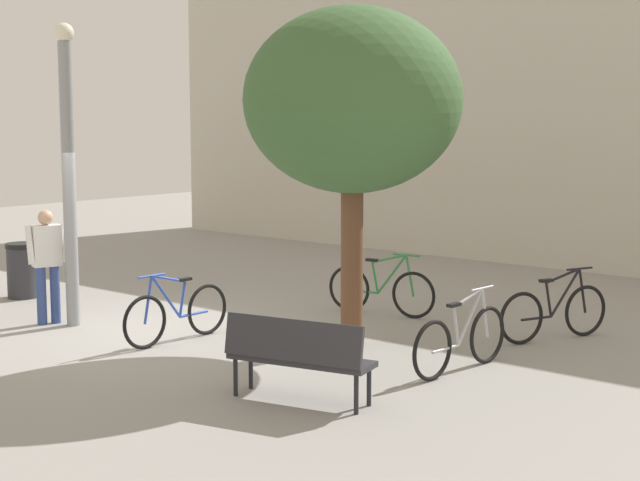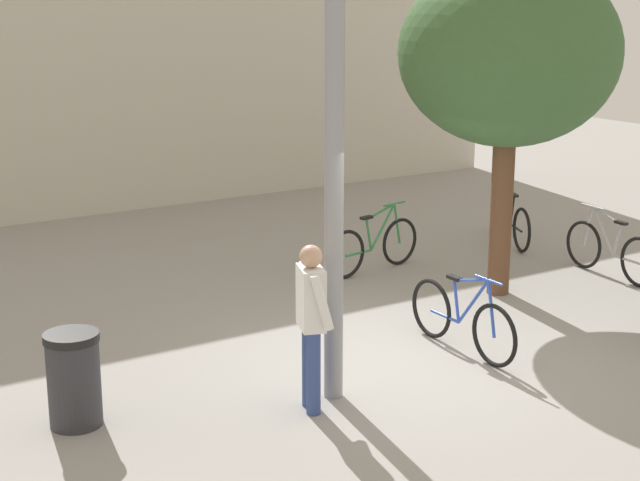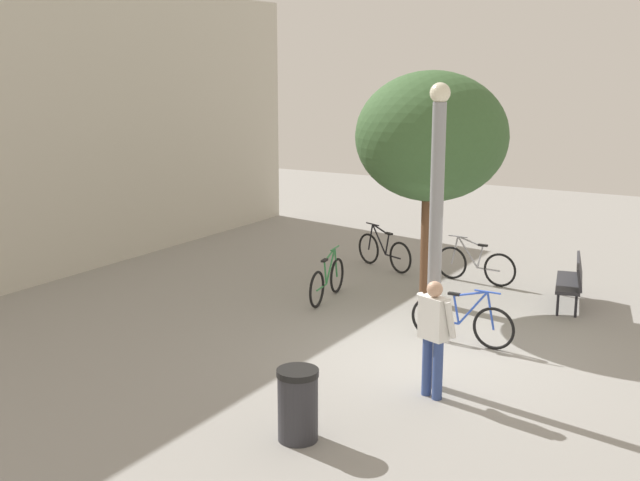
{
  "view_description": "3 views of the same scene",
  "coord_description": "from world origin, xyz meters",
  "px_view_note": "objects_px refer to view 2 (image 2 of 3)",
  "views": [
    {
      "loc": [
        10.26,
        -8.7,
        3.04
      ],
      "look_at": [
        0.98,
        2.45,
        1.14
      ],
      "focal_mm": 54.19,
      "sensor_mm": 36.0,
      "label": 1
    },
    {
      "loc": [
        -6.35,
        -8.14,
        4.0
      ],
      "look_at": [
        -0.26,
        1.37,
        1.09
      ],
      "focal_mm": 54.98,
      "sensor_mm": 36.0,
      "label": 2
    },
    {
      "loc": [
        -11.5,
        -4.63,
        4.57
      ],
      "look_at": [
        0.18,
        2.27,
        1.57
      ],
      "focal_mm": 45.42,
      "sensor_mm": 36.0,
      "label": 3
    }
  ],
  "objects_px": {
    "plaza_tree": "(509,54)",
    "bicycle_green": "(374,246)",
    "bicycle_silver": "(610,251)",
    "trash_bin": "(74,379)",
    "bicycle_black": "(509,220)",
    "bicycle_blue": "(462,319)",
    "person_by_lamppost": "(312,316)",
    "lamppost": "(334,172)"
  },
  "relations": [
    {
      "from": "plaza_tree",
      "to": "bicycle_green",
      "type": "relative_size",
      "value": 2.47
    },
    {
      "from": "bicycle_silver",
      "to": "trash_bin",
      "type": "bearing_deg",
      "value": -175.34
    },
    {
      "from": "plaza_tree",
      "to": "bicycle_black",
      "type": "xyz_separation_m",
      "value": [
        1.99,
        1.91,
        -2.81
      ]
    },
    {
      "from": "bicycle_blue",
      "to": "plaza_tree",
      "type": "bearing_deg",
      "value": 37.33
    },
    {
      "from": "bicycle_blue",
      "to": "bicycle_silver",
      "type": "bearing_deg",
      "value": 16.92
    },
    {
      "from": "person_by_lamppost",
      "to": "bicycle_blue",
      "type": "bearing_deg",
      "value": 10.74
    },
    {
      "from": "bicycle_black",
      "to": "bicycle_green",
      "type": "distance_m",
      "value": 2.8
    },
    {
      "from": "bicycle_black",
      "to": "trash_bin",
      "type": "bearing_deg",
      "value": -160.82
    },
    {
      "from": "bicycle_silver",
      "to": "bicycle_blue",
      "type": "relative_size",
      "value": 1.0
    },
    {
      "from": "bicycle_black",
      "to": "trash_bin",
      "type": "xyz_separation_m",
      "value": [
        -8.2,
        -2.85,
        0.08
      ]
    },
    {
      "from": "person_by_lamppost",
      "to": "plaza_tree",
      "type": "relative_size",
      "value": 0.38
    },
    {
      "from": "bicycle_green",
      "to": "person_by_lamppost",
      "type": "bearing_deg",
      "value": -132.76
    },
    {
      "from": "plaza_tree",
      "to": "trash_bin",
      "type": "xyz_separation_m",
      "value": [
        -6.21,
        -0.95,
        -2.74
      ]
    },
    {
      "from": "lamppost",
      "to": "plaza_tree",
      "type": "distance_m",
      "value": 4.25
    },
    {
      "from": "bicycle_green",
      "to": "bicycle_silver",
      "type": "height_order",
      "value": "same"
    },
    {
      "from": "bicycle_green",
      "to": "trash_bin",
      "type": "distance_m",
      "value": 6.05
    },
    {
      "from": "bicycle_blue",
      "to": "person_by_lamppost",
      "type": "bearing_deg",
      "value": -169.26
    },
    {
      "from": "bicycle_green",
      "to": "bicycle_silver",
      "type": "relative_size",
      "value": 0.99
    },
    {
      "from": "bicycle_black",
      "to": "bicycle_silver",
      "type": "xyz_separation_m",
      "value": [
        -0.12,
        -2.19,
        -0.0
      ]
    },
    {
      "from": "lamppost",
      "to": "person_by_lamppost",
      "type": "distance_m",
      "value": 1.4
    },
    {
      "from": "lamppost",
      "to": "bicycle_blue",
      "type": "distance_m",
      "value": 2.73
    },
    {
      "from": "bicycle_black",
      "to": "bicycle_blue",
      "type": "bearing_deg",
      "value": -139.2
    },
    {
      "from": "bicycle_silver",
      "to": "plaza_tree",
      "type": "bearing_deg",
      "value": 171.28
    },
    {
      "from": "lamppost",
      "to": "bicycle_blue",
      "type": "height_order",
      "value": "lamppost"
    },
    {
      "from": "bicycle_blue",
      "to": "bicycle_black",
      "type": "bearing_deg",
      "value": 40.8
    },
    {
      "from": "plaza_tree",
      "to": "bicycle_black",
      "type": "distance_m",
      "value": 3.94
    },
    {
      "from": "lamppost",
      "to": "bicycle_black",
      "type": "relative_size",
      "value": 2.56
    },
    {
      "from": "lamppost",
      "to": "bicycle_blue",
      "type": "xyz_separation_m",
      "value": [
        1.92,
        0.27,
        -1.92
      ]
    },
    {
      "from": "lamppost",
      "to": "bicycle_blue",
      "type": "relative_size",
      "value": 2.38
    },
    {
      "from": "person_by_lamppost",
      "to": "plaza_tree",
      "type": "xyz_separation_m",
      "value": [
        4.15,
        1.86,
        2.23
      ]
    },
    {
      "from": "bicycle_green",
      "to": "bicycle_silver",
      "type": "xyz_separation_m",
      "value": [
        2.67,
        -2.05,
        0.0
      ]
    },
    {
      "from": "lamppost",
      "to": "plaza_tree",
      "type": "relative_size",
      "value": 0.97
    },
    {
      "from": "person_by_lamppost",
      "to": "bicycle_green",
      "type": "distance_m",
      "value": 4.97
    },
    {
      "from": "bicycle_silver",
      "to": "bicycle_blue",
      "type": "bearing_deg",
      "value": -163.08
    },
    {
      "from": "plaza_tree",
      "to": "bicycle_blue",
      "type": "relative_size",
      "value": 2.45
    },
    {
      "from": "person_by_lamppost",
      "to": "bicycle_green",
      "type": "bearing_deg",
      "value": 47.24
    },
    {
      "from": "person_by_lamppost",
      "to": "bicycle_green",
      "type": "xyz_separation_m",
      "value": [
        3.35,
        3.62,
        -0.58
      ]
    },
    {
      "from": "lamppost",
      "to": "plaza_tree",
      "type": "height_order",
      "value": "plaza_tree"
    },
    {
      "from": "lamppost",
      "to": "person_by_lamppost",
      "type": "relative_size",
      "value": 2.58
    },
    {
      "from": "plaza_tree",
      "to": "bicycle_black",
      "type": "bearing_deg",
      "value": 43.76
    },
    {
      "from": "bicycle_black",
      "to": "bicycle_silver",
      "type": "height_order",
      "value": "same"
    },
    {
      "from": "lamppost",
      "to": "bicycle_silver",
      "type": "height_order",
      "value": "lamppost"
    }
  ]
}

